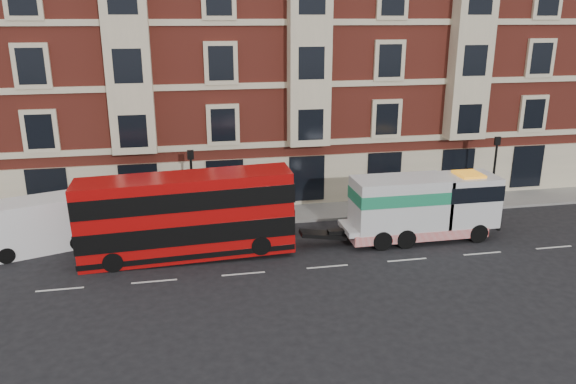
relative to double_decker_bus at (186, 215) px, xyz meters
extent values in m
plane|color=black|center=(6.41, -2.46, -2.19)|extent=(120.00, 120.00, 0.00)
cube|color=slate|center=(6.41, 5.04, -2.12)|extent=(90.00, 3.00, 0.15)
cube|color=maroon|center=(6.91, 12.54, 6.81)|extent=(45.00, 12.00, 18.00)
cylinder|color=black|center=(0.41, 3.74, -0.04)|extent=(0.14, 0.14, 4.00)
cube|color=black|center=(0.41, 3.74, 2.06)|extent=(0.35, 0.15, 0.50)
cylinder|color=black|center=(18.41, 3.74, -0.04)|extent=(0.14, 0.14, 4.00)
cube|color=black|center=(18.41, 3.74, 2.06)|extent=(0.35, 0.15, 0.50)
cube|color=#AA0909|center=(0.00, 0.00, -0.06)|extent=(10.19, 2.27, 4.00)
cube|color=black|center=(0.00, 0.00, -0.65)|extent=(10.23, 2.33, 0.96)
cube|color=black|center=(0.00, 0.00, 0.99)|extent=(10.23, 2.33, 0.91)
cylinder|color=black|center=(-3.46, -1.03, -1.72)|extent=(0.95, 0.29, 0.95)
cylinder|color=black|center=(-3.46, 1.03, -1.72)|extent=(0.95, 0.29, 0.95)
cylinder|color=black|center=(3.46, -1.03, -1.45)|extent=(0.95, 0.29, 0.95)
cylinder|color=black|center=(3.46, 1.03, -1.45)|extent=(0.95, 0.29, 0.95)
cube|color=silver|center=(12.00, 0.00, -1.33)|extent=(8.19, 2.09, 0.27)
cube|color=silver|center=(14.64, 0.00, -0.15)|extent=(2.91, 2.27, 2.64)
cube|color=silver|center=(10.91, 0.00, -0.10)|extent=(4.91, 2.27, 2.64)
cube|color=#1C8157|center=(10.91, 0.00, 0.35)|extent=(4.96, 2.31, 0.64)
cube|color=red|center=(11.82, 0.00, -1.65)|extent=(7.28, 2.33, 0.50)
cylinder|color=black|center=(14.91, -1.03, -1.69)|extent=(1.00, 0.32, 1.00)
cylinder|color=black|center=(14.91, 1.03, -1.69)|extent=(1.00, 0.32, 1.00)
cylinder|color=black|center=(10.91, -1.03, -1.69)|extent=(1.00, 0.36, 1.00)
cylinder|color=black|center=(10.91, 1.03, -1.69)|extent=(1.00, 0.36, 1.00)
cylinder|color=black|center=(9.63, -1.03, -1.69)|extent=(1.00, 0.36, 1.00)
cylinder|color=black|center=(9.63, 1.03, -1.69)|extent=(1.00, 0.36, 1.00)
cube|color=white|center=(-7.34, 2.37, -0.87)|extent=(5.48, 3.60, 2.65)
cylinder|color=black|center=(-8.57, 0.92, -1.81)|extent=(0.82, 0.49, 0.77)
cylinder|color=black|center=(-9.20, 2.75, -1.81)|extent=(0.82, 0.49, 0.77)
cylinder|color=black|center=(-5.49, 1.99, -1.81)|extent=(0.82, 0.49, 0.77)
cylinder|color=black|center=(-6.12, 3.82, -1.81)|extent=(0.82, 0.49, 0.77)
imported|color=#192433|center=(0.19, 5.00, -1.18)|extent=(0.75, 0.64, 1.73)
camera|label=1|loc=(-0.10, -25.90, 9.15)|focal=35.00mm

